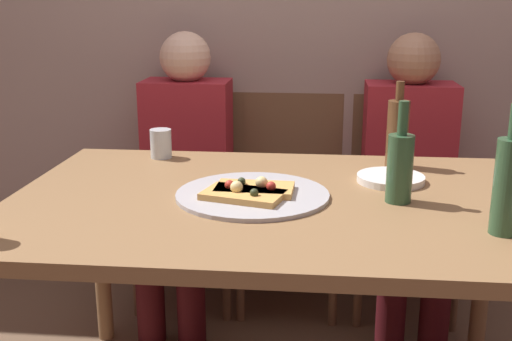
# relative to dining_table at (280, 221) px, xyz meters

# --- Properties ---
(dining_table) EXTENTS (1.54, 1.02, 0.75)m
(dining_table) POSITION_rel_dining_table_xyz_m (0.00, 0.00, 0.00)
(dining_table) COLOR olive
(dining_table) RESTS_ON ground_plane
(pizza_tray) EXTENTS (0.44, 0.44, 0.01)m
(pizza_tray) POSITION_rel_dining_table_xyz_m (-0.08, -0.01, 0.08)
(pizza_tray) COLOR #ADADB2
(pizza_tray) RESTS_ON dining_table
(pizza_slice_last) EXTENTS (0.25, 0.18, 0.05)m
(pizza_slice_last) POSITION_rel_dining_table_xyz_m (-0.10, -0.06, 0.10)
(pizza_slice_last) COLOR tan
(pizza_slice_last) RESTS_ON pizza_tray
(pizza_slice_extra) EXTENTS (0.22, 0.14, 0.05)m
(pizza_slice_extra) POSITION_rel_dining_table_xyz_m (-0.07, -0.00, 0.10)
(pizza_slice_extra) COLOR tan
(pizza_slice_extra) RESTS_ON pizza_tray
(wine_bottle) EXTENTS (0.07, 0.07, 0.28)m
(wine_bottle) POSITION_rel_dining_table_xyz_m (0.33, -0.01, 0.18)
(wine_bottle) COLOR #2D5133
(wine_bottle) RESTS_ON dining_table
(beer_bottle) EXTENTS (0.07, 0.07, 0.32)m
(beer_bottle) POSITION_rel_dining_table_xyz_m (0.55, -0.23, 0.20)
(beer_bottle) COLOR #2D5133
(beer_bottle) RESTS_ON dining_table
(water_bottle) EXTENTS (0.07, 0.07, 0.29)m
(water_bottle) POSITION_rel_dining_table_xyz_m (0.37, 0.37, 0.19)
(water_bottle) COLOR brown
(water_bottle) RESTS_ON dining_table
(tumbler_near) EXTENTS (0.08, 0.08, 0.10)m
(tumbler_near) POSITION_rel_dining_table_xyz_m (-0.45, 0.41, 0.12)
(tumbler_near) COLOR silver
(tumbler_near) RESTS_ON dining_table
(plate_stack) EXTENTS (0.21, 0.21, 0.02)m
(plate_stack) POSITION_rel_dining_table_xyz_m (0.33, 0.18, 0.08)
(plate_stack) COLOR white
(plate_stack) RESTS_ON dining_table
(chair_left) EXTENTS (0.44, 0.44, 0.90)m
(chair_left) POSITION_rel_dining_table_xyz_m (-0.45, 0.91, -0.17)
(chair_left) COLOR brown
(chair_left) RESTS_ON ground_plane
(chair_middle) EXTENTS (0.44, 0.44, 0.90)m
(chair_middle) POSITION_rel_dining_table_xyz_m (-0.01, 0.91, -0.17)
(chair_middle) COLOR brown
(chair_middle) RESTS_ON ground_plane
(chair_right) EXTENTS (0.44, 0.44, 0.90)m
(chair_right) POSITION_rel_dining_table_xyz_m (0.47, 0.91, -0.17)
(chair_right) COLOR brown
(chair_right) RESTS_ON ground_plane
(guest_in_sweater) EXTENTS (0.36, 0.56, 1.17)m
(guest_in_sweater) POSITION_rel_dining_table_xyz_m (-0.45, 0.76, -0.04)
(guest_in_sweater) COLOR maroon
(guest_in_sweater) RESTS_ON ground_plane
(guest_in_beanie) EXTENTS (0.36, 0.56, 1.17)m
(guest_in_beanie) POSITION_rel_dining_table_xyz_m (0.47, 0.76, -0.04)
(guest_in_beanie) COLOR maroon
(guest_in_beanie) RESTS_ON ground_plane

